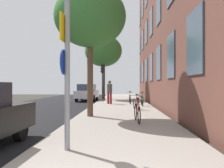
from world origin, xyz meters
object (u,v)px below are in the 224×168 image
bicycle_1 (136,103)px  pedestrian_0 (110,91)px  bicycle_0 (137,112)px  sign_post (66,66)px  traffic_light (103,75)px  bicycle_3 (130,99)px  car_1 (87,92)px  tree_near (90,17)px  bicycle_2 (142,100)px  tree_far (103,51)px

bicycle_1 → pedestrian_0: 4.40m
bicycle_0 → bicycle_1: (0.25, 4.65, -0.02)m
sign_post → traffic_light: size_ratio=0.98×
sign_post → traffic_light: traffic_light is taller
bicycle_1 → bicycle_3: (-0.20, 4.14, 0.02)m
sign_post → pedestrian_0: (0.35, 12.62, -0.86)m
car_1 → traffic_light: bearing=-37.5°
tree_near → bicycle_3: bearing=73.7°
bicycle_3 → pedestrian_0: pedestrian_0 is taller
tree_near → pedestrian_0: 7.90m
tree_near → bicycle_3: tree_near is taller
tree_near → bicycle_0: size_ratio=3.48×
bicycle_0 → bicycle_2: 7.08m
traffic_light → tree_far: (-0.16, 2.41, 2.56)m
bicycle_0 → pedestrian_0: 8.78m
tree_near → pedestrian_0: (0.55, 7.03, -3.55)m
sign_post → tree_far: tree_far is taller
sign_post → bicycle_0: 4.65m
traffic_light → bicycle_3: 4.64m
bicycle_3 → car_1: bearing=129.6°
sign_post → pedestrian_0: size_ratio=1.88×
sign_post → bicycle_0: sign_post is taller
bicycle_1 → tree_far: bearing=104.9°
sign_post → tree_near: size_ratio=0.55×
bicycle_1 → tree_near: bearing=-127.0°
bicycle_2 → car_1: 8.09m
bicycle_2 → tree_near: bearing=-117.8°
bicycle_1 → car_1: size_ratio=0.36×
bicycle_1 → pedestrian_0: size_ratio=0.91×
pedestrian_0 → car_1: bearing=116.1°
traffic_light → bicycle_3: (2.32, -3.52, -1.94)m
bicycle_3 → car_1: (-3.97, 4.80, 0.35)m
tree_near → bicycle_0: tree_near is taller
bicycle_1 → sign_post: bearing=-103.7°
tree_near → bicycle_0: 4.93m
sign_post → bicycle_2: (2.67, 11.02, -1.49)m
sign_post → bicycle_2: sign_post is taller
traffic_light → car_1: (-1.66, 1.27, -1.60)m
traffic_light → bicycle_1: bearing=-71.8°
bicycle_1 → pedestrian_0: bearing=113.7°
bicycle_1 → bicycle_2: (0.57, 2.39, 0.02)m
bicycle_2 → pedestrian_0: size_ratio=0.95×
tree_near → car_1: size_ratio=1.32×
traffic_light → bicycle_0: 12.66m
sign_post → tree_far: bearing=91.8°
sign_post → traffic_light: 16.31m
tree_near → bicycle_3: size_ratio=3.42×
tree_near → tree_far: 13.12m
traffic_light → bicycle_2: bearing=-59.7°
pedestrian_0 → traffic_light: bearing=101.8°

